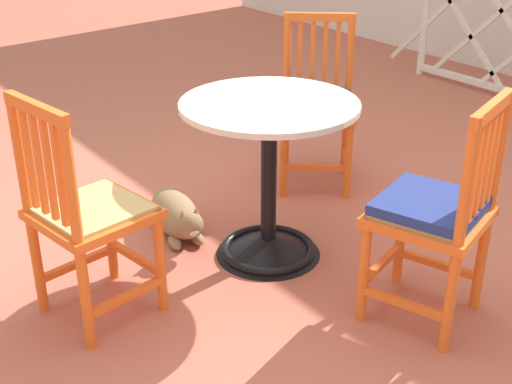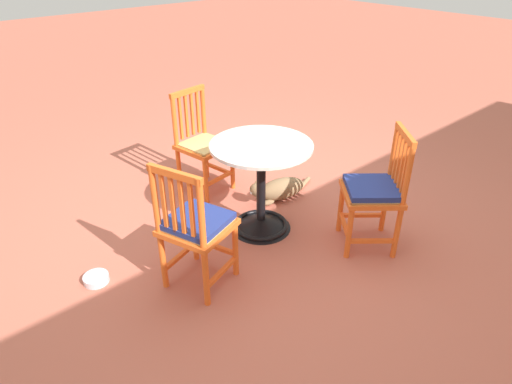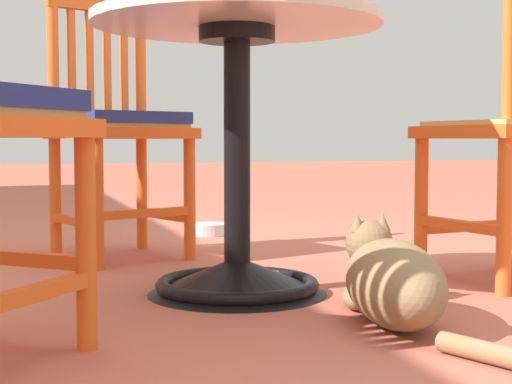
# 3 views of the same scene
# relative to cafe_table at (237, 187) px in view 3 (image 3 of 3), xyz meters

# --- Properties ---
(ground_plane) EXTENTS (24.00, 24.00, 0.00)m
(ground_plane) POSITION_rel_cafe_table_xyz_m (-0.02, -0.10, -0.28)
(ground_plane) COLOR #BC604C
(cafe_table) EXTENTS (0.76, 0.76, 0.73)m
(cafe_table) POSITION_rel_cafe_table_xyz_m (0.00, 0.00, 0.00)
(cafe_table) COLOR black
(cafe_table) RESTS_ON ground_plane
(orange_chair_facing_out) EXTENTS (0.51, 0.51, 0.91)m
(orange_chair_facing_out) POSITION_rel_cafe_table_xyz_m (0.74, 0.21, 0.16)
(orange_chair_facing_out) COLOR orange
(orange_chair_facing_out) RESTS_ON ground_plane
(tabby_cat) EXTENTS (0.75, 0.30, 0.23)m
(tabby_cat) POSITION_rel_cafe_table_xyz_m (-0.41, -0.24, -0.19)
(tabby_cat) COLOR #8E704C
(tabby_cat) RESTS_ON ground_plane
(pet_water_bowl) EXTENTS (0.17, 0.17, 0.05)m
(pet_water_bowl) POSITION_rel_cafe_table_xyz_m (1.27, -0.25, -0.26)
(pet_water_bowl) COLOR silver
(pet_water_bowl) RESTS_ON ground_plane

